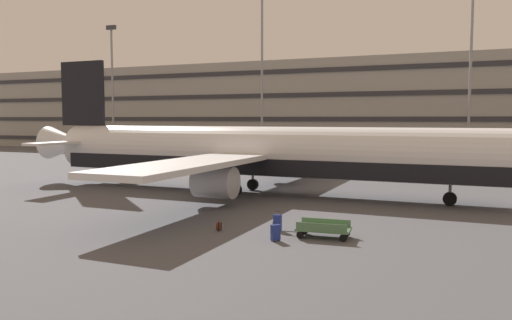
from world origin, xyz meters
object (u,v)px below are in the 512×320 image
(suitcase_small, at_px, (276,232))
(baggage_cart, at_px, (323,229))
(suitcase_large, at_px, (278,222))
(backpack_teal, at_px, (219,226))
(airliner, at_px, (257,154))

(suitcase_small, distance_m, baggage_cart, 2.47)
(suitcase_large, height_order, backpack_teal, suitcase_large)
(suitcase_small, height_order, suitcase_large, suitcase_large)
(suitcase_large, xyz_separation_m, backpack_teal, (-2.77, -1.30, -0.20))
(baggage_cart, bearing_deg, airliner, 125.51)
(backpack_teal, bearing_deg, airliner, 104.57)
(airliner, relative_size, suitcase_small, 45.62)
(backpack_teal, height_order, baggage_cart, baggage_cart)
(suitcase_large, distance_m, backpack_teal, 3.06)
(airliner, height_order, suitcase_large, airliner)
(suitcase_small, height_order, backpack_teal, suitcase_small)
(suitcase_large, bearing_deg, airliner, 117.70)
(airliner, height_order, backpack_teal, airliner)
(airliner, relative_size, baggage_cart, 12.60)
(suitcase_large, bearing_deg, baggage_cart, -12.10)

